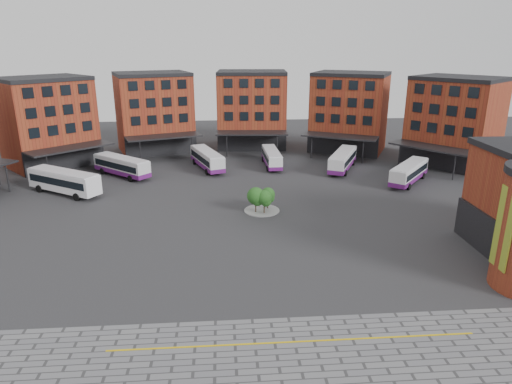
{
  "coord_description": "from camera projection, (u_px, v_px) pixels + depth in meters",
  "views": [
    {
      "loc": [
        -2.74,
        -40.75,
        20.17
      ],
      "look_at": [
        0.93,
        7.51,
        4.0
      ],
      "focal_mm": 32.0,
      "sensor_mm": 36.0,
      "label": 1
    }
  ],
  "objects": [
    {
      "name": "bus_b",
      "position": [
        122.0,
        166.0,
        70.6
      ],
      "size": [
        9.78,
        9.0,
        3.05
      ],
      "rotation": [
        0.0,
        0.0,
        0.85
      ],
      "color": "silver",
      "rests_on": "ground"
    },
    {
      "name": "main_building",
      "position": [
        210.0,
        119.0,
        78.67
      ],
      "size": [
        94.14,
        42.48,
        14.6
      ],
      "color": "maroon",
      "rests_on": "ground"
    },
    {
      "name": "bus_f",
      "position": [
        409.0,
        172.0,
        67.28
      ],
      "size": [
        8.64,
        9.63,
        2.97
      ],
      "rotation": [
        0.0,
        0.0,
        -0.7
      ],
      "color": "white",
      "rests_on": "ground"
    },
    {
      "name": "yellow_line",
      "position": [
        294.0,
        342.0,
        32.03
      ],
      "size": [
        26.0,
        0.15,
        0.02
      ],
      "primitive_type": "cube",
      "color": "gold",
      "rests_on": "paving_zone"
    },
    {
      "name": "bus_e",
      "position": [
        343.0,
        160.0,
        74.05
      ],
      "size": [
        7.01,
        10.86,
        3.06
      ],
      "rotation": [
        0.0,
        0.0,
        -0.45
      ],
      "color": "silver",
      "rests_on": "ground"
    },
    {
      "name": "ground",
      "position": [
        252.0,
        254.0,
        45.13
      ],
      "size": [
        160.0,
        160.0,
        0.0
      ],
      "primitive_type": "plane",
      "color": "#28282B",
      "rests_on": "ground"
    },
    {
      "name": "bus_d",
      "position": [
        272.0,
        157.0,
        76.32
      ],
      "size": [
        2.7,
        9.82,
        2.75
      ],
      "rotation": [
        0.0,
        0.0,
        0.03
      ],
      "color": "silver",
      "rests_on": "ground"
    },
    {
      "name": "tree_island",
      "position": [
        262.0,
        198.0,
        55.65
      ],
      "size": [
        4.4,
        4.4,
        3.26
      ],
      "color": "gray",
      "rests_on": "ground"
    },
    {
      "name": "bus_a",
      "position": [
        64.0,
        180.0,
        62.34
      ],
      "size": [
        11.13,
        8.48,
        3.27
      ],
      "rotation": [
        0.0,
        0.0,
        1.0
      ],
      "color": "white",
      "rests_on": "ground"
    },
    {
      "name": "bus_c",
      "position": [
        207.0,
        159.0,
        74.69
      ],
      "size": [
        5.96,
        11.0,
        3.04
      ],
      "rotation": [
        0.0,
        0.0,
        0.34
      ],
      "color": "silver",
      "rests_on": "ground"
    }
  ]
}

